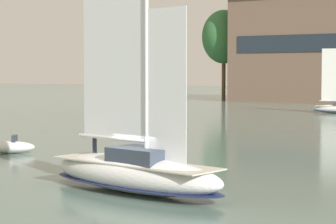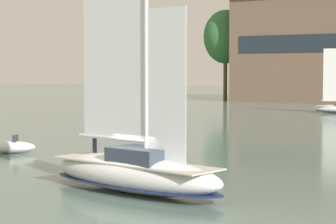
% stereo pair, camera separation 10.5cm
% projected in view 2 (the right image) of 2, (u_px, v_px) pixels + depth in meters
% --- Properties ---
extents(ground_plane, '(400.00, 400.00, 0.00)m').
position_uv_depth(ground_plane, '(134.00, 192.00, 28.64)').
color(ground_plane, slate).
extents(tree_shore_left, '(8.15, 8.15, 16.78)m').
position_uv_depth(tree_shore_left, '(226.00, 37.00, 121.49)').
color(tree_shore_left, brown).
rests_on(tree_shore_left, ground).
extents(sailboat_main, '(10.02, 4.57, 13.30)m').
position_uv_depth(sailboat_main, '(134.00, 168.00, 28.57)').
color(sailboat_main, silver).
rests_on(sailboat_main, ground).
extents(motor_tender, '(3.51, 2.72, 1.26)m').
position_uv_depth(motor_tender, '(10.00, 147.00, 42.38)').
color(motor_tender, silver).
rests_on(motor_tender, ground).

